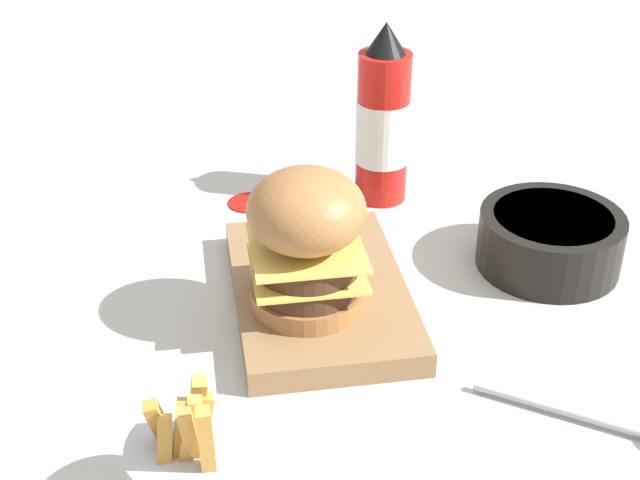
# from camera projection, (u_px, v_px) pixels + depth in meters

# --- Properties ---
(ground_plane) EXTENTS (6.00, 6.00, 0.00)m
(ground_plane) POSITION_uv_depth(u_px,v_px,m) (384.00, 297.00, 0.91)
(ground_plane) COLOR #B7B2A8
(serving_board) EXTENTS (0.26, 0.17, 0.03)m
(serving_board) POSITION_uv_depth(u_px,v_px,m) (320.00, 294.00, 0.89)
(serving_board) COLOR olive
(serving_board) RESTS_ON ground_plane
(burger) EXTENTS (0.11, 0.11, 0.14)m
(burger) POSITION_uv_depth(u_px,v_px,m) (307.00, 240.00, 0.82)
(burger) COLOR #9E6638
(burger) RESTS_ON serving_board
(ketchup_bottle) EXTENTS (0.06, 0.06, 0.22)m
(ketchup_bottle) POSITION_uv_depth(u_px,v_px,m) (383.00, 123.00, 1.04)
(ketchup_bottle) COLOR red
(ketchup_bottle) RESTS_ON ground_plane
(fries_basket) EXTENTS (0.10, 0.10, 0.13)m
(fries_basket) POSITION_uv_depth(u_px,v_px,m) (200.00, 480.00, 0.64)
(fries_basket) COLOR #B7B7BC
(fries_basket) RESTS_ON ground_plane
(side_bowl) EXTENTS (0.15, 0.15, 0.06)m
(side_bowl) POSITION_uv_depth(u_px,v_px,m) (550.00, 239.00, 0.94)
(side_bowl) COLOR black
(side_bowl) RESTS_ON ground_plane
(spoon) EXTENTS (0.12, 0.17, 0.01)m
(spoon) POSITION_uv_depth(u_px,v_px,m) (639.00, 433.00, 0.73)
(spoon) COLOR #B2B2B7
(spoon) RESTS_ON ground_plane
(ketchup_puddle) EXTENTS (0.05, 0.05, 0.00)m
(ketchup_puddle) POSITION_uv_depth(u_px,v_px,m) (249.00, 202.00, 1.07)
(ketchup_puddle) COLOR #9E140F
(ketchup_puddle) RESTS_ON ground_plane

